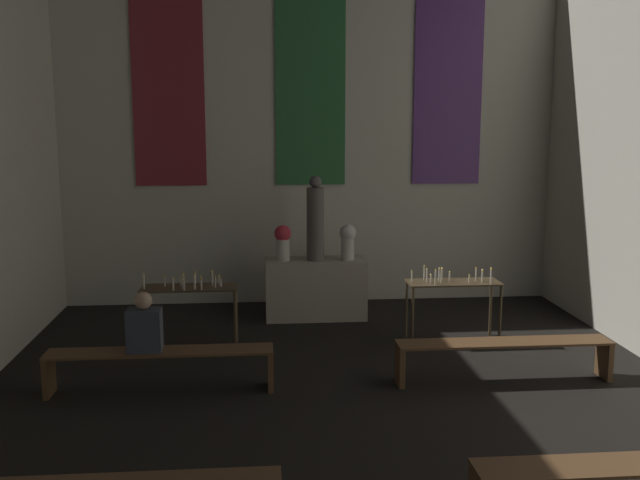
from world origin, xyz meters
TOP-DOWN VIEW (x-y plane):
  - wall_back at (0.00, 10.84)m, footprint 7.94×0.16m
  - altar at (0.00, 9.84)m, footprint 1.47×0.68m
  - statue at (0.00, 9.84)m, footprint 0.26×0.26m
  - flower_vase_left at (-0.48, 9.84)m, footprint 0.24×0.24m
  - flower_vase_right at (0.48, 9.84)m, footprint 0.24×0.24m
  - candle_rack_left at (-1.71, 8.52)m, footprint 1.22×0.45m
  - candle_rack_right at (1.71, 8.52)m, footprint 1.22×0.45m
  - pew_second_right at (1.89, 4.18)m, footprint 2.41×0.36m
  - pew_back_left at (-1.89, 7.03)m, footprint 2.41×0.36m
  - pew_back_right at (1.89, 7.03)m, footprint 2.41×0.36m
  - person_seated at (-2.05, 7.03)m, footprint 0.36×0.24m

SIDE VIEW (x-z plane):
  - pew_second_right at x=1.89m, z-range 0.12..0.58m
  - pew_back_left at x=-1.89m, z-range 0.12..0.58m
  - pew_back_right at x=1.89m, z-range 0.12..0.58m
  - altar at x=0.00m, z-range 0.00..0.86m
  - candle_rack_left at x=-1.71m, z-range 0.19..1.20m
  - candle_rack_right at x=1.71m, z-range 0.20..1.20m
  - person_seated at x=-2.05m, z-range 0.41..1.06m
  - flower_vase_left at x=-0.48m, z-range 0.89..1.41m
  - flower_vase_right at x=0.48m, z-range 0.89..1.41m
  - statue at x=0.00m, z-range 0.82..2.06m
  - wall_back at x=0.00m, z-range 0.03..5.94m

